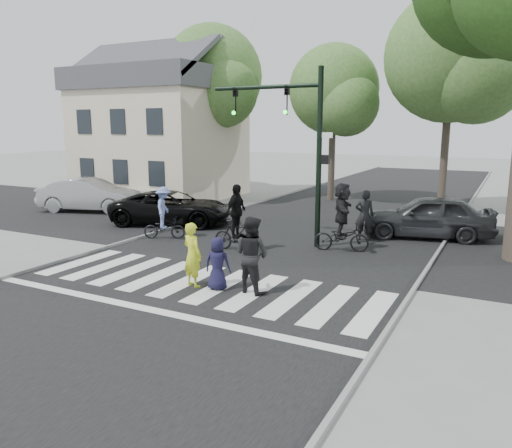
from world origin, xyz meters
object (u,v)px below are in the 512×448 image
at_px(pedestrian_adult, 252,255).
at_px(car_grey, 427,216).
at_px(pedestrian_child, 218,264).
at_px(traffic_signal, 296,132).
at_px(pedestrian_woman, 192,255).
at_px(car_silver, 90,195).
at_px(cyclist_left, 164,216).
at_px(cyclist_mid, 236,224).
at_px(cyclist_right, 342,221).
at_px(car_suv, 172,208).

xyz_separation_m(pedestrian_adult, car_grey, (2.87, 8.46, -0.17)).
bearing_deg(pedestrian_child, traffic_signal, -100.16).
relative_size(traffic_signal, pedestrian_adult, 3.10).
relative_size(pedestrian_woman, car_silver, 0.35).
bearing_deg(car_grey, pedestrian_adult, -31.44).
height_order(pedestrian_woman, car_grey, pedestrian_woman).
xyz_separation_m(pedestrian_woman, car_grey, (4.42, 8.78, -0.04)).
relative_size(cyclist_left, car_grey, 0.41).
xyz_separation_m(car_silver, car_grey, (15.41, 1.56, -0.00)).
distance_m(traffic_signal, car_grey, 5.97).
relative_size(pedestrian_woman, car_grey, 0.36).
xyz_separation_m(traffic_signal, pedestrian_adult, (1.08, -5.22, -2.93)).
xyz_separation_m(cyclist_left, cyclist_mid, (3.28, -0.38, 0.08)).
bearing_deg(cyclist_right, pedestrian_woman, -112.70).
relative_size(pedestrian_woman, cyclist_mid, 0.76).
distance_m(cyclist_left, cyclist_right, 6.48).
distance_m(pedestrian_adult, car_suv, 9.38).
bearing_deg(pedestrian_woman, cyclist_left, -27.42).
height_order(traffic_signal, cyclist_left, traffic_signal).
distance_m(pedestrian_woman, car_suv, 8.51).
xyz_separation_m(cyclist_mid, car_silver, (-10.15, 3.48, -0.12)).
relative_size(cyclist_left, cyclist_mid, 0.86).
xyz_separation_m(traffic_signal, cyclist_mid, (-1.31, -1.80, -2.98)).
bearing_deg(car_suv, pedestrian_child, -154.16).
height_order(cyclist_right, car_silver, cyclist_right).
bearing_deg(cyclist_mid, traffic_signal, 53.95).
bearing_deg(car_grey, cyclist_mid, -58.93).
bearing_deg(pedestrian_woman, pedestrian_child, -155.34).
xyz_separation_m(pedestrian_woman, car_suv, (-5.51, 6.47, -0.14)).
relative_size(traffic_signal, car_grey, 1.28).
relative_size(cyclist_mid, car_suv, 0.44).
bearing_deg(car_suv, pedestrian_adult, -149.44).
height_order(cyclist_left, car_suv, cyclist_left).
relative_size(pedestrian_child, car_grey, 0.29).
bearing_deg(pedestrian_child, car_grey, -125.71).
relative_size(traffic_signal, car_suv, 1.18).
xyz_separation_m(cyclist_right, car_suv, (-7.76, 1.11, -0.31)).
relative_size(cyclist_mid, cyclist_right, 0.98).
bearing_deg(car_silver, car_suv, -115.51).
relative_size(traffic_signal, cyclist_left, 3.11).
xyz_separation_m(cyclist_mid, cyclist_right, (3.08, 1.63, 0.10)).
xyz_separation_m(traffic_signal, pedestrian_woman, (-0.48, -5.54, -3.05)).
bearing_deg(car_suv, cyclist_mid, -138.70).
xyz_separation_m(cyclist_left, cyclist_right, (6.36, 1.25, 0.18)).
bearing_deg(cyclist_left, cyclist_right, 11.09).
height_order(traffic_signal, pedestrian_woman, traffic_signal).
bearing_deg(car_suv, cyclist_right, -116.51).
bearing_deg(car_silver, cyclist_right, -115.72).
xyz_separation_m(pedestrian_child, car_silver, (-11.69, 7.13, 0.12)).
bearing_deg(car_suv, car_silver, 63.83).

